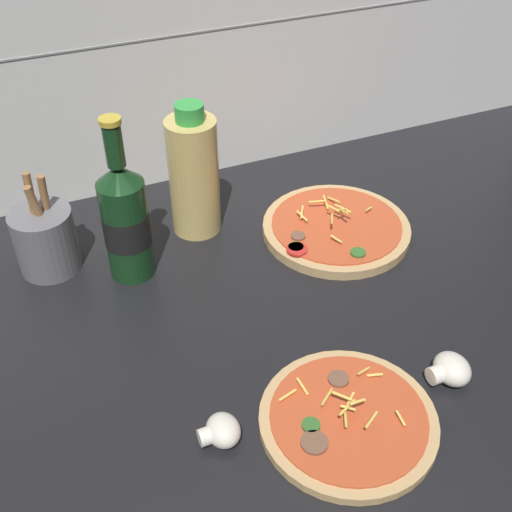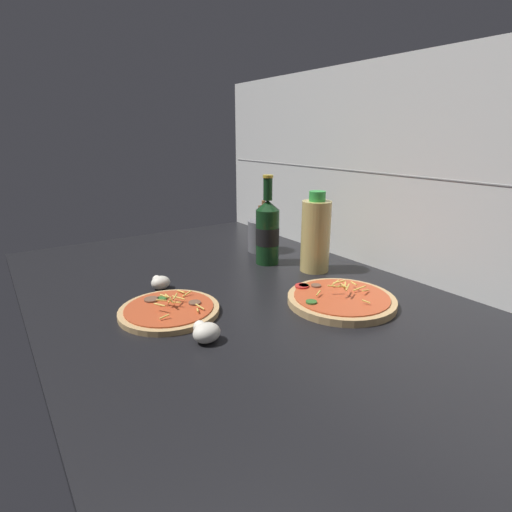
% 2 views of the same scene
% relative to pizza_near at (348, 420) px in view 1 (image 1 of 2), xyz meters
% --- Properties ---
extents(counter_slab, '(1.60, 0.90, 0.03)m').
position_rel_pizza_near_xyz_m(counter_slab, '(0.07, 0.18, -0.02)').
color(counter_slab, black).
rests_on(counter_slab, ground).
extents(tile_backsplash, '(1.60, 0.01, 0.60)m').
position_rel_pizza_near_xyz_m(tile_backsplash, '(0.07, 0.63, 0.27)').
color(tile_backsplash, white).
rests_on(tile_backsplash, ground).
extents(pizza_near, '(0.22, 0.22, 0.05)m').
position_rel_pizza_near_xyz_m(pizza_near, '(0.00, 0.00, 0.00)').
color(pizza_near, tan).
rests_on(pizza_near, counter_slab).
extents(pizza_far, '(0.25, 0.25, 0.05)m').
position_rel_pizza_near_xyz_m(pizza_far, '(0.18, 0.35, 0.00)').
color(pizza_far, tan).
rests_on(pizza_far, counter_slab).
extents(beer_bottle, '(0.07, 0.07, 0.27)m').
position_rel_pizza_near_xyz_m(beer_bottle, '(-0.17, 0.39, 0.09)').
color(beer_bottle, '#143819').
rests_on(beer_bottle, counter_slab).
extents(oil_bottle, '(0.08, 0.08, 0.23)m').
position_rel_pizza_near_xyz_m(oil_bottle, '(-0.04, 0.46, 0.10)').
color(oil_bottle, '#D6B766').
rests_on(oil_bottle, counter_slab).
extents(mushroom_left, '(0.05, 0.05, 0.03)m').
position_rel_pizza_near_xyz_m(mushroom_left, '(-0.15, 0.04, 0.01)').
color(mushroom_left, white).
rests_on(mushroom_left, counter_slab).
extents(mushroom_right, '(0.06, 0.05, 0.04)m').
position_rel_pizza_near_xyz_m(mushroom_right, '(0.16, 0.01, 0.01)').
color(mushroom_right, white).
rests_on(mushroom_right, counter_slab).
extents(utensil_crock, '(0.10, 0.10, 0.17)m').
position_rel_pizza_near_xyz_m(utensil_crock, '(-0.29, 0.45, 0.05)').
color(utensil_crock, slate).
rests_on(utensil_crock, counter_slab).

